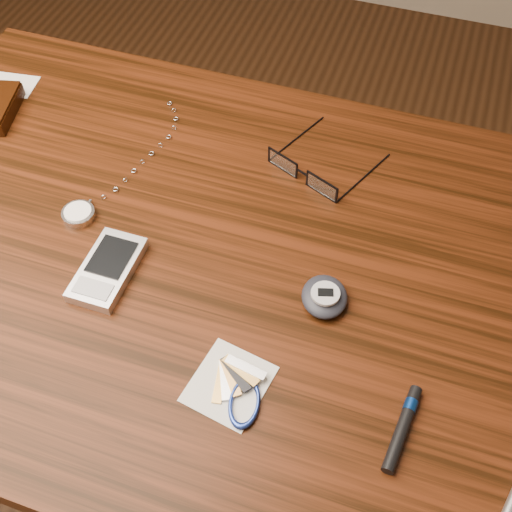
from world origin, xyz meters
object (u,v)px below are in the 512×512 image
(eyeglasses, at_px, (305,172))
(notepad_keys, at_px, (237,391))
(pda_phone, at_px, (108,269))
(pedometer, at_px, (324,296))
(pocket_watch, at_px, (83,210))
(desk, at_px, (204,294))

(eyeglasses, relative_size, notepad_keys, 1.64)
(pda_phone, bearing_deg, pedometer, 9.54)
(pocket_watch, distance_m, notepad_keys, 0.33)
(pocket_watch, relative_size, pedometer, 3.68)
(pda_phone, distance_m, notepad_keys, 0.23)
(pda_phone, relative_size, pedometer, 1.48)
(pedometer, bearing_deg, notepad_keys, -111.87)
(pocket_watch, height_order, notepad_keys, pocket_watch)
(pocket_watch, height_order, pedometer, pedometer)
(desk, xyz_separation_m, notepad_keys, (0.11, -0.17, 0.11))
(eyeglasses, xyz_separation_m, pocket_watch, (-0.26, -0.16, -0.01))
(desk, relative_size, pedometer, 13.23)
(pocket_watch, bearing_deg, desk, -2.62)
(pedometer, xyz_separation_m, notepad_keys, (-0.06, -0.14, -0.01))
(pocket_watch, xyz_separation_m, pedometer, (0.34, -0.03, 0.01))
(notepad_keys, bearing_deg, pedometer, 68.13)
(notepad_keys, bearing_deg, pda_phone, 153.92)
(desk, xyz_separation_m, pda_phone, (-0.09, -0.07, 0.11))
(eyeglasses, distance_m, notepad_keys, 0.34)
(pocket_watch, xyz_separation_m, notepad_keys, (0.28, -0.18, -0.00))
(notepad_keys, bearing_deg, pocket_watch, 147.65)
(pedometer, height_order, notepad_keys, pedometer)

